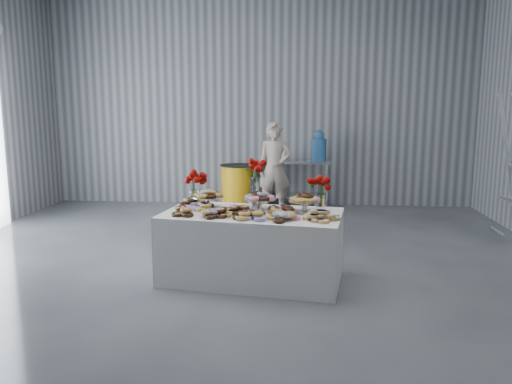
{
  "coord_description": "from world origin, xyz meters",
  "views": [
    {
      "loc": [
        0.72,
        -5.04,
        1.89
      ],
      "look_at": [
        0.26,
        0.5,
        0.92
      ],
      "focal_mm": 35.0,
      "sensor_mm": 36.0,
      "label": 1
    }
  ],
  "objects_px": {
    "display_table": "(252,246)",
    "trash_barrel": "(237,186)",
    "water_jug": "(319,147)",
    "prep_table": "(291,175)",
    "person": "(275,169)"
  },
  "relations": [
    {
      "from": "prep_table",
      "to": "trash_barrel",
      "type": "xyz_separation_m",
      "value": [
        -1.0,
        -0.0,
        -0.21
      ]
    },
    {
      "from": "display_table",
      "to": "person",
      "type": "xyz_separation_m",
      "value": [
        0.08,
        3.36,
        0.43
      ]
    },
    {
      "from": "water_jug",
      "to": "person",
      "type": "relative_size",
      "value": 0.34
    },
    {
      "from": "display_table",
      "to": "person",
      "type": "height_order",
      "value": "person"
    },
    {
      "from": "display_table",
      "to": "trash_barrel",
      "type": "height_order",
      "value": "trash_barrel"
    },
    {
      "from": "water_jug",
      "to": "trash_barrel",
      "type": "bearing_deg",
      "value": 180.0
    },
    {
      "from": "prep_table",
      "to": "water_jug",
      "type": "bearing_deg",
      "value": -0.0
    },
    {
      "from": "display_table",
      "to": "water_jug",
      "type": "xyz_separation_m",
      "value": [
        0.86,
        3.91,
        0.77
      ]
    },
    {
      "from": "water_jug",
      "to": "prep_table",
      "type": "bearing_deg",
      "value": 180.0
    },
    {
      "from": "prep_table",
      "to": "trash_barrel",
      "type": "bearing_deg",
      "value": -180.0
    },
    {
      "from": "trash_barrel",
      "to": "water_jug",
      "type": "bearing_deg",
      "value": 0.0
    },
    {
      "from": "prep_table",
      "to": "trash_barrel",
      "type": "relative_size",
      "value": 1.86
    },
    {
      "from": "prep_table",
      "to": "person",
      "type": "distance_m",
      "value": 0.64
    },
    {
      "from": "water_jug",
      "to": "person",
      "type": "distance_m",
      "value": 1.01
    },
    {
      "from": "display_table",
      "to": "water_jug",
      "type": "relative_size",
      "value": 3.43
    }
  ]
}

